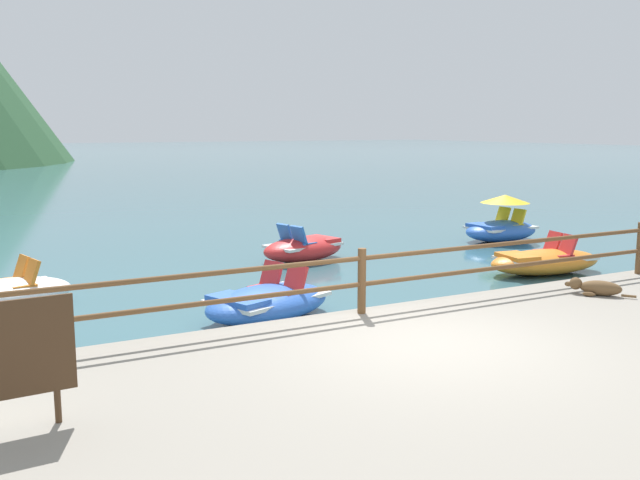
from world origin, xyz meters
name	(u,v)px	position (x,y,z in m)	size (l,w,h in m)	color
ground_plane	(38,177)	(0.00, 40.00, 0.00)	(200.00, 200.00, 0.00)	#3D6B75
promenade_dock	(559,419)	(0.00, -2.20, 0.20)	(28.00, 8.00, 0.40)	gray
dock_railing	(362,274)	(0.00, 1.55, 0.99)	(23.92, 0.12, 0.95)	brown
sign_board	(4,353)	(-4.85, -0.46, 1.13)	(1.18, 0.12, 1.19)	silver
dog_resting	(596,287)	(3.90, 0.74, 0.52)	(0.66, 0.92, 0.26)	brown
pedal_boat_0	(501,225)	(8.08, 7.52, 0.44)	(2.30, 1.51, 1.26)	blue
pedal_boat_1	(303,248)	(2.04, 7.48, 0.29)	(2.38, 1.72, 0.88)	red
pedal_boat_2	(7,293)	(-4.40, 5.91, 0.27)	(2.39, 1.73, 0.85)	white
pedal_boat_3	(267,302)	(-0.75, 3.23, 0.28)	(2.67, 2.11, 0.86)	blue
pedal_boat_4	(544,261)	(5.87, 3.76, 0.27)	(2.71, 1.51, 0.85)	orange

